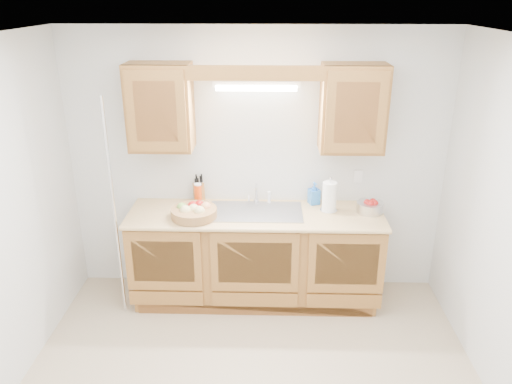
{
  "coord_description": "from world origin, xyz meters",
  "views": [
    {
      "loc": [
        0.12,
        -2.91,
        2.75
      ],
      "look_at": [
        0.01,
        0.85,
        1.24
      ],
      "focal_mm": 35.0,
      "sensor_mm": 36.0,
      "label": 1
    }
  ],
  "objects_px": {
    "knife_block": "(199,192)",
    "apple_bowl": "(370,207)",
    "paper_towel": "(329,197)",
    "fruit_basket": "(194,211)"
  },
  "relations": [
    {
      "from": "knife_block",
      "to": "apple_bowl",
      "type": "height_order",
      "value": "knife_block"
    },
    {
      "from": "fruit_basket",
      "to": "knife_block",
      "type": "height_order",
      "value": "knife_block"
    },
    {
      "from": "knife_block",
      "to": "fruit_basket",
      "type": "bearing_deg",
      "value": -107.13
    },
    {
      "from": "fruit_basket",
      "to": "paper_towel",
      "type": "xyz_separation_m",
      "value": [
        1.2,
        0.17,
        0.08
      ]
    },
    {
      "from": "knife_block",
      "to": "paper_towel",
      "type": "xyz_separation_m",
      "value": [
        1.2,
        -0.17,
        0.04
      ]
    },
    {
      "from": "knife_block",
      "to": "apple_bowl",
      "type": "bearing_deg",
      "value": -23.66
    },
    {
      "from": "knife_block",
      "to": "paper_towel",
      "type": "height_order",
      "value": "paper_towel"
    },
    {
      "from": "knife_block",
      "to": "apple_bowl",
      "type": "distance_m",
      "value": 1.58
    },
    {
      "from": "knife_block",
      "to": "paper_towel",
      "type": "distance_m",
      "value": 1.21
    },
    {
      "from": "fruit_basket",
      "to": "apple_bowl",
      "type": "bearing_deg",
      "value": 5.71
    }
  ]
}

